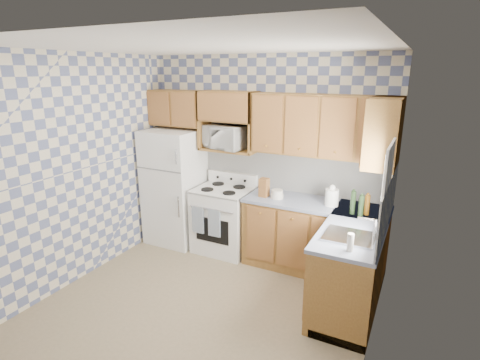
% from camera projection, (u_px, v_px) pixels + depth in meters
% --- Properties ---
extents(floor, '(3.40, 3.40, 0.00)m').
position_uv_depth(floor, '(206.00, 305.00, 4.13)').
color(floor, '#77684C').
rests_on(floor, ground).
extents(back_wall, '(3.40, 0.02, 2.70)m').
position_uv_depth(back_wall, '(264.00, 157.00, 5.12)').
color(back_wall, slate).
rests_on(back_wall, ground).
extents(right_wall, '(0.02, 3.20, 2.70)m').
position_uv_depth(right_wall, '(381.00, 217.00, 3.02)').
color(right_wall, slate).
rests_on(right_wall, ground).
extents(backsplash_back, '(2.60, 0.02, 0.56)m').
position_uv_depth(backsplash_back, '(292.00, 171.00, 4.99)').
color(backsplash_back, white).
rests_on(backsplash_back, back_wall).
extents(backsplash_right, '(0.02, 1.60, 0.56)m').
position_uv_depth(backsplash_right, '(388.00, 204.00, 3.75)').
color(backsplash_right, white).
rests_on(backsplash_right, right_wall).
extents(refrigerator, '(0.75, 0.70, 1.68)m').
position_uv_depth(refrigerator, '(175.00, 187.00, 5.52)').
color(refrigerator, white).
rests_on(refrigerator, floor).
extents(stove_body, '(0.76, 0.65, 0.90)m').
position_uv_depth(stove_body, '(224.00, 220.00, 5.30)').
color(stove_body, white).
rests_on(stove_body, floor).
extents(cooktop, '(0.76, 0.65, 0.02)m').
position_uv_depth(cooktop, '(223.00, 190.00, 5.17)').
color(cooktop, silver).
rests_on(cooktop, stove_body).
extents(backguard, '(0.76, 0.08, 0.17)m').
position_uv_depth(backguard, '(233.00, 178.00, 5.38)').
color(backguard, white).
rests_on(backguard, cooktop).
extents(dish_towel_left, '(0.18, 0.02, 0.38)m').
position_uv_depth(dish_towel_left, '(198.00, 220.00, 5.07)').
color(dish_towel_left, navy).
rests_on(dish_towel_left, stove_body).
extents(dish_towel_right, '(0.18, 0.02, 0.38)m').
position_uv_depth(dish_towel_right, '(214.00, 223.00, 4.96)').
color(dish_towel_right, navy).
rests_on(dish_towel_right, stove_body).
extents(base_cabinets_back, '(1.75, 0.60, 0.88)m').
position_uv_depth(base_cabinets_back, '(314.00, 238.00, 4.77)').
color(base_cabinets_back, brown).
rests_on(base_cabinets_back, floor).
extents(base_cabinets_right, '(0.60, 1.60, 0.88)m').
position_uv_depth(base_cabinets_right, '(352.00, 265.00, 4.09)').
color(base_cabinets_right, brown).
rests_on(base_cabinets_right, floor).
extents(countertop_back, '(1.77, 0.63, 0.04)m').
position_uv_depth(countertop_back, '(315.00, 204.00, 4.64)').
color(countertop_back, slate).
rests_on(countertop_back, base_cabinets_back).
extents(countertop_right, '(0.63, 1.60, 0.04)m').
position_uv_depth(countertop_right, '(355.00, 226.00, 3.97)').
color(countertop_right, slate).
rests_on(countertop_right, base_cabinets_right).
extents(upper_cabinets_back, '(1.75, 0.33, 0.74)m').
position_uv_depth(upper_cabinets_back, '(323.00, 126.00, 4.49)').
color(upper_cabinets_back, brown).
rests_on(upper_cabinets_back, back_wall).
extents(upper_cabinets_fridge, '(0.82, 0.33, 0.50)m').
position_uv_depth(upper_cabinets_fridge, '(178.00, 108.00, 5.36)').
color(upper_cabinets_fridge, brown).
rests_on(upper_cabinets_fridge, back_wall).
extents(upper_cabinets_right, '(0.33, 0.70, 0.74)m').
position_uv_depth(upper_cabinets_right, '(384.00, 132.00, 4.02)').
color(upper_cabinets_right, brown).
rests_on(upper_cabinets_right, right_wall).
extents(microwave_shelf, '(0.80, 0.33, 0.03)m').
position_uv_depth(microwave_shelf, '(229.00, 150.00, 5.16)').
color(microwave_shelf, brown).
rests_on(microwave_shelf, back_wall).
extents(microwave, '(0.64, 0.49, 0.32)m').
position_uv_depth(microwave, '(226.00, 137.00, 5.14)').
color(microwave, white).
rests_on(microwave, microwave_shelf).
extents(sink, '(0.48, 0.40, 0.03)m').
position_uv_depth(sink, '(350.00, 237.00, 3.66)').
color(sink, '#B7B7BC').
rests_on(sink, countertop_right).
extents(window, '(0.02, 0.66, 0.86)m').
position_uv_depth(window, '(386.00, 190.00, 3.39)').
color(window, silver).
rests_on(window, right_wall).
extents(bottle_0, '(0.06, 0.06, 0.27)m').
position_uv_depth(bottle_0, '(353.00, 203.00, 4.23)').
color(bottle_0, black).
rests_on(bottle_0, countertop_back).
extents(bottle_1, '(0.06, 0.06, 0.25)m').
position_uv_depth(bottle_1, '(361.00, 206.00, 4.14)').
color(bottle_1, black).
rests_on(bottle_1, countertop_back).
extents(bottle_2, '(0.06, 0.06, 0.23)m').
position_uv_depth(bottle_2, '(367.00, 205.00, 4.20)').
color(bottle_2, '#5C370C').
rests_on(bottle_2, countertop_back).
extents(knife_block, '(0.12, 0.12, 0.24)m').
position_uv_depth(knife_block, '(264.00, 187.00, 4.82)').
color(knife_block, brown).
rests_on(knife_block, countertop_back).
extents(electric_kettle, '(0.16, 0.16, 0.20)m').
position_uv_depth(electric_kettle, '(332.00, 197.00, 4.50)').
color(electric_kettle, white).
rests_on(electric_kettle, countertop_back).
extents(food_containers, '(0.16, 0.16, 0.11)m').
position_uv_depth(food_containers, '(277.00, 194.00, 4.77)').
color(food_containers, beige).
rests_on(food_containers, countertop_back).
extents(soap_bottle, '(0.06, 0.06, 0.17)m').
position_uv_depth(soap_bottle, '(350.00, 242.00, 3.36)').
color(soap_bottle, beige).
rests_on(soap_bottle, countertop_right).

